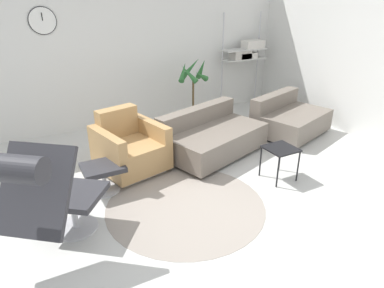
# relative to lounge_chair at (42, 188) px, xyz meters

# --- Properties ---
(ground_plane) EXTENTS (12.00, 12.00, 0.00)m
(ground_plane) POSITION_rel_lounge_chair_xyz_m (1.63, 0.33, -0.72)
(ground_plane) COLOR silver
(wall_back) EXTENTS (12.00, 0.09, 2.80)m
(wall_back) POSITION_rel_lounge_chair_xyz_m (1.63, 3.12, 0.68)
(wall_back) COLOR silver
(wall_back) RESTS_ON ground_plane
(round_rug) EXTENTS (1.81, 1.81, 0.01)m
(round_rug) POSITION_rel_lounge_chair_xyz_m (1.43, 0.14, -0.72)
(round_rug) COLOR gray
(round_rug) RESTS_ON ground_plane
(lounge_chair) EXTENTS (1.12, 1.20, 1.18)m
(lounge_chair) POSITION_rel_lounge_chair_xyz_m (0.00, 0.00, 0.00)
(lounge_chair) COLOR #BCBCC1
(lounge_chair) RESTS_ON ground_plane
(ottoman) EXTENTS (0.48, 0.41, 0.35)m
(ottoman) POSITION_rel_lounge_chair_xyz_m (0.71, 0.89, -0.46)
(ottoman) COLOR #BCBCC1
(ottoman) RESTS_ON ground_plane
(armchair_red) EXTENTS (0.96, 0.96, 0.81)m
(armchair_red) POSITION_rel_lounge_chair_xyz_m (1.17, 1.27, -0.42)
(armchair_red) COLOR silver
(armchair_red) RESTS_ON ground_plane
(couch_low) EXTENTS (1.71, 1.30, 0.65)m
(couch_low) POSITION_rel_lounge_chair_xyz_m (2.42, 1.20, -0.48)
(couch_low) COLOR black
(couch_low) RESTS_ON ground_plane
(couch_second) EXTENTS (1.43, 1.21, 0.65)m
(couch_second) POSITION_rel_lounge_chair_xyz_m (3.98, 1.24, -0.48)
(couch_second) COLOR black
(couch_second) RESTS_ON ground_plane
(side_table) EXTENTS (0.37, 0.37, 0.44)m
(side_table) POSITION_rel_lounge_chair_xyz_m (2.78, 0.13, -0.34)
(side_table) COLOR black
(side_table) RESTS_ON ground_plane
(potted_plant) EXTENTS (0.57, 0.57, 1.22)m
(potted_plant) POSITION_rel_lounge_chair_xyz_m (2.77, 2.43, -0.25)
(potted_plant) COLOR brown
(potted_plant) RESTS_ON ground_plane
(shelf_unit) EXTENTS (0.94, 0.28, 1.88)m
(shelf_unit) POSITION_rel_lounge_chair_xyz_m (4.19, 2.84, 0.41)
(shelf_unit) COLOR #BCBCC1
(shelf_unit) RESTS_ON ground_plane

